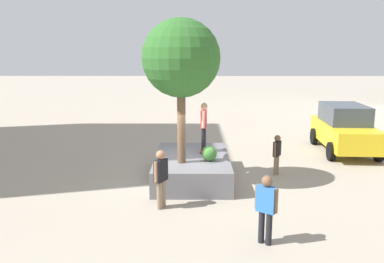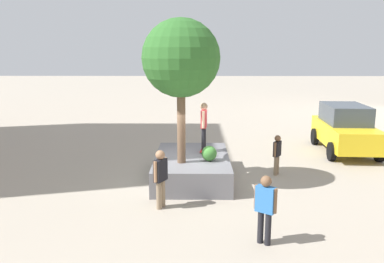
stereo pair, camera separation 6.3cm
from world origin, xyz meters
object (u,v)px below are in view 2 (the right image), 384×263
planter_ledge (192,167)px  taxi_cab (345,128)px  passerby_with_bag (160,175)px  plaza_tree (181,59)px  bystander_watching (265,205)px  pedestrian_crossing (277,152)px  skateboarder (204,123)px  skateboard (204,150)px

planter_ledge → taxi_cab: 8.00m
planter_ledge → passerby_with_bag: size_ratio=2.37×
plaza_tree → bystander_watching: plaza_tree is taller
pedestrian_crossing → skateboarder: bearing=-93.0°
planter_ledge → skateboard: (-0.66, 0.43, 0.48)m
taxi_cab → passerby_with_bag: 10.26m
skateboard → taxi_cab: bearing=116.9°
plaza_tree → planter_ledge: bearing=156.9°
plaza_tree → taxi_cab: plaza_tree is taller
skateboarder → bystander_watching: size_ratio=1.04×
taxi_cab → skateboarder: bearing=-63.1°
passerby_with_bag → planter_ledge: bearing=161.8°
planter_ledge → passerby_with_bag: passerby_with_bag is taller
taxi_cab → passerby_with_bag: size_ratio=2.71×
skateboard → pedestrian_crossing: pedestrian_crossing is taller
pedestrian_crossing → passerby_with_bag: passerby_with_bag is taller
skateboarder → bystander_watching: 5.77m
pedestrian_crossing → planter_ledge: bearing=-80.7°
taxi_cab → pedestrian_crossing: taxi_cab is taller
passerby_with_bag → pedestrian_crossing: bearing=128.5°
planter_ledge → bystander_watching: size_ratio=2.43×
planter_ledge → bystander_watching: 5.21m
plaza_tree → passerby_with_bag: (1.88, -0.54, -3.28)m
passerby_with_bag → bystander_watching: (2.17, 2.67, -0.03)m
taxi_cab → bystander_watching: size_ratio=2.78×
plaza_tree → taxi_cab: bearing=123.3°
skateboard → taxi_cab: (-3.30, 6.49, 0.19)m
skateboarder → passerby_with_bag: bearing=-21.4°
passerby_with_bag → skateboarder: bearing=158.6°
skateboard → passerby_with_bag: size_ratio=0.47×
planter_ledge → skateboard: skateboard is taller
passerby_with_bag → bystander_watching: size_ratio=1.03×
taxi_cab → bystander_watching: (8.82, -5.14, -0.11)m
pedestrian_crossing → bystander_watching: size_ratio=0.88×
skateboard → taxi_cab: taxi_cab is taller
planter_ledge → plaza_tree: (0.81, -0.35, 3.87)m
skateboarder → taxi_cab: skateboarder is taller
planter_ledge → skateboarder: skateboarder is taller
plaza_tree → skateboarder: (-1.47, 0.78, -2.35)m
skateboarder → pedestrian_crossing: skateboarder is taller
planter_ledge → skateboard: bearing=146.9°
planter_ledge → skateboarder: (-0.66, 0.43, 1.52)m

